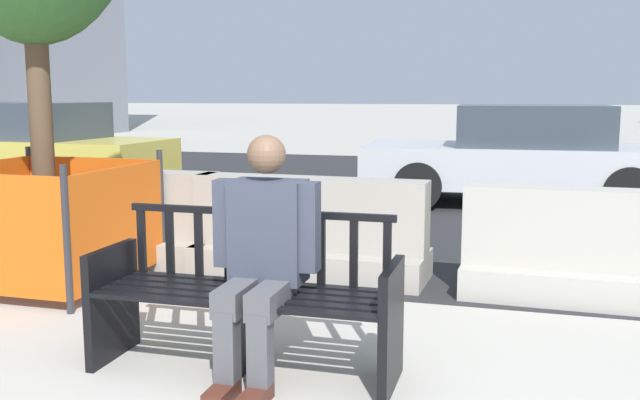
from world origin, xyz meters
The scene contains 9 objects.
street_asphalt centered at (0.00, 8.70, 0.00)m, with size 120.00×12.00×0.01m, color #28282B.
street_bench centered at (-0.63, 1.15, 0.40)m, with size 1.70×0.55×0.88m.
seated_person centered at (-0.51, 1.09, 0.69)m, with size 0.58×0.72×1.31m.
jersey_barrier_centre centered at (-0.91, 3.23, 0.34)m, with size 2.02×0.74×0.84m.
jersey_barrier_left centered at (-2.80, 3.29, 0.34)m, with size 2.01×0.71×0.84m.
jersey_barrier_right centered at (1.38, 3.12, 0.34)m, with size 2.02×0.74×0.84m.
construction_fence centered at (-2.88, 2.43, 0.53)m, with size 1.38×1.38×1.05m.
car_sedan_mid centered at (-6.71, 7.26, 0.69)m, with size 4.21×1.95×1.39m.
car_sedan_far centered at (0.76, 7.82, 0.68)m, with size 4.30×2.07×1.38m.
Camera 1 is at (0.83, -2.39, 1.53)m, focal length 40.00 mm.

